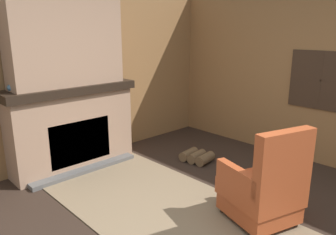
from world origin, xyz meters
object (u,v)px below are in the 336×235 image
at_px(armchair, 263,190).
at_px(storage_case, 83,78).
at_px(firewood_stack, 197,156).
at_px(oil_lamp_vase, 12,83).

distance_m(armchair, storage_case, 2.86).
height_order(firewood_stack, storage_case, storage_case).
relative_size(armchair, oil_lamp_vase, 3.74).
xyz_separation_m(armchair, firewood_stack, (-1.54, 0.74, -0.30)).
bearing_deg(storage_case, armchair, 9.07).
height_order(armchair, oil_lamp_vase, oil_lamp_vase).
relative_size(armchair, firewood_stack, 2.16).
bearing_deg(storage_case, oil_lamp_vase, -90.01).
relative_size(oil_lamp_vase, storage_case, 1.06).
bearing_deg(storage_case, firewood_stack, 45.49).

